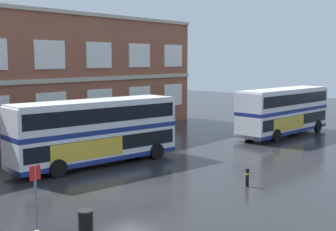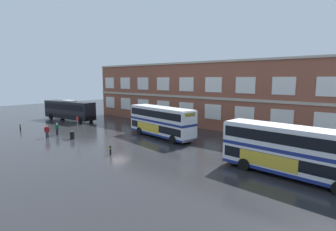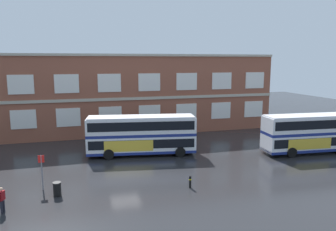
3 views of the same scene
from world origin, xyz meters
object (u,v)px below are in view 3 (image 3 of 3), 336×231
at_px(waiting_passenger, 2,199).
at_px(safety_bollard_west, 190,182).
at_px(double_decker_middle, 314,133).
at_px(station_litter_bin, 57,189).
at_px(double_decker_near, 142,135).
at_px(bus_stand_flag, 42,169).

distance_m(waiting_passenger, safety_bollard_west, 12.99).
bearing_deg(safety_bollard_west, waiting_passenger, -177.44).
bearing_deg(waiting_passenger, safety_bollard_west, 2.56).
distance_m(double_decker_middle, waiting_passenger, 29.59).
bearing_deg(station_litter_bin, waiting_passenger, -151.04).
relative_size(double_decker_near, safety_bollard_west, 11.86).
distance_m(double_decker_middle, safety_bollard_west, 16.99).
bearing_deg(safety_bollard_west, double_decker_near, 100.45).
distance_m(double_decker_near, station_litter_bin, 11.79).
relative_size(station_litter_bin, safety_bollard_west, 1.08).
bearing_deg(bus_stand_flag, double_decker_middle, 6.31).
xyz_separation_m(waiting_passenger, bus_stand_flag, (2.14, 3.30, 0.70)).
relative_size(waiting_passenger, safety_bollard_west, 1.79).
relative_size(double_decker_middle, bus_stand_flag, 4.14).
distance_m(bus_stand_flag, station_litter_bin, 2.18).
xyz_separation_m(double_decker_near, double_decker_middle, (17.73, -4.11, 0.00)).
height_order(double_decker_middle, bus_stand_flag, double_decker_middle).
bearing_deg(safety_bollard_west, double_decker_middle, 19.62).
relative_size(waiting_passenger, station_litter_bin, 1.65).
height_order(double_decker_near, safety_bollard_west, double_decker_near).
distance_m(double_decker_near, double_decker_middle, 18.20).
xyz_separation_m(double_decker_middle, station_litter_bin, (-25.65, -4.46, -1.63)).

